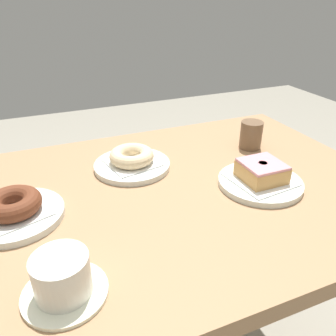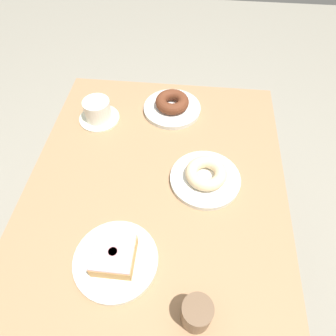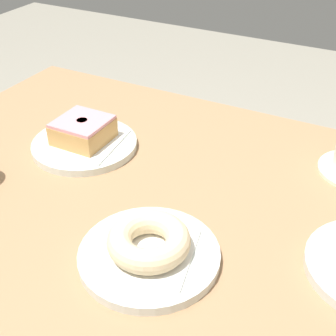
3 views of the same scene
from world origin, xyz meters
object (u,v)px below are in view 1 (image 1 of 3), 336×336
object	(u,v)px
plate_sugar_ring	(132,165)
plate_glazed_square	(260,183)
sugar_jar	(251,135)
donut_sugar_ring	(132,156)
coffee_cup	(62,278)
donut_glazed_square	(262,171)
plate_chocolate_ring	(16,215)
donut_chocolate_ring	(13,203)

from	to	relation	value
plate_sugar_ring	plate_glazed_square	bearing A→B (deg)	-38.16
plate_glazed_square	sugar_jar	xyz separation A→B (m)	(0.10, 0.19, 0.03)
donut_sugar_ring	sugar_jar	distance (m)	0.36
sugar_jar	donut_sugar_ring	bearing A→B (deg)	178.38
plate_sugar_ring	donut_sugar_ring	world-z (taller)	donut_sugar_ring
plate_sugar_ring	sugar_jar	distance (m)	0.36
coffee_cup	sugar_jar	size ratio (longest dim) A/B	1.65
donut_glazed_square	sugar_jar	distance (m)	0.22
plate_sugar_ring	plate_chocolate_ring	bearing A→B (deg)	-157.04
donut_glazed_square	coffee_cup	distance (m)	0.50
donut_sugar_ring	plate_glazed_square	xyz separation A→B (m)	(0.26, -0.20, -0.03)
plate_glazed_square	coffee_cup	bearing A→B (deg)	-161.75
plate_sugar_ring	donut_glazed_square	world-z (taller)	donut_glazed_square
donut_sugar_ring	donut_chocolate_ring	size ratio (longest dim) A/B	1.02
plate_chocolate_ring	sugar_jar	size ratio (longest dim) A/B	2.42
donut_glazed_square	coffee_cup	size ratio (longest dim) A/B	0.71
donut_chocolate_ring	donut_sugar_ring	bearing A→B (deg)	22.96
donut_chocolate_ring	coffee_cup	size ratio (longest dim) A/B	0.85
donut_sugar_ring	coffee_cup	bearing A→B (deg)	-121.29
plate_glazed_square	donut_glazed_square	distance (m)	0.03
donut_sugar_ring	coffee_cup	size ratio (longest dim) A/B	0.87
donut_chocolate_ring	donut_glazed_square	xyz separation A→B (m)	(0.54, -0.08, 0.00)
plate_glazed_square	donut_glazed_square	bearing A→B (deg)	180.00
donut_chocolate_ring	coffee_cup	world-z (taller)	coffee_cup
donut_sugar_ring	donut_chocolate_ring	xyz separation A→B (m)	(-0.29, -0.12, 0.00)
plate_chocolate_ring	sugar_jar	world-z (taller)	sugar_jar
donut_chocolate_ring	plate_glazed_square	xyz separation A→B (m)	(0.54, -0.08, -0.03)
donut_chocolate_ring	coffee_cup	xyz separation A→B (m)	(0.07, -0.24, -0.00)
donut_chocolate_ring	sugar_jar	world-z (taller)	sugar_jar
donut_sugar_ring	sugar_jar	size ratio (longest dim) A/B	1.44
donut_chocolate_ring	sugar_jar	bearing A→B (deg)	9.73
plate_glazed_square	donut_glazed_square	size ratio (longest dim) A/B	2.12
donut_sugar_ring	donut_glazed_square	distance (m)	0.33
donut_sugar_ring	plate_chocolate_ring	xyz separation A→B (m)	(-0.29, -0.12, -0.03)
plate_glazed_square	coffee_cup	xyz separation A→B (m)	(-0.48, -0.16, 0.03)
plate_chocolate_ring	donut_chocolate_ring	bearing A→B (deg)	-90.00
donut_glazed_square	plate_chocolate_ring	bearing A→B (deg)	171.49
plate_chocolate_ring	sugar_jar	distance (m)	0.66
donut_chocolate_ring	plate_glazed_square	world-z (taller)	donut_chocolate_ring
coffee_cup	sugar_jar	world-z (taller)	sugar_jar
plate_chocolate_ring	donut_glazed_square	xyz separation A→B (m)	(0.54, -0.08, 0.03)
plate_chocolate_ring	sugar_jar	bearing A→B (deg)	9.73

